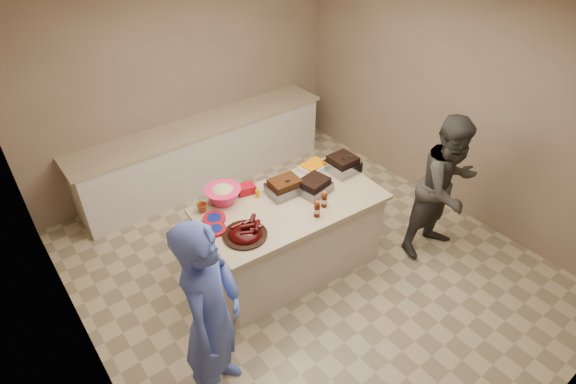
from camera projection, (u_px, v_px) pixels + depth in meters
room at (306, 266)px, 5.08m from camera, size 4.50×5.00×2.70m
back_counter at (205, 153)px, 6.22m from camera, size 3.60×0.64×0.90m
island at (291, 265)px, 5.09m from camera, size 1.97×1.13×0.90m
rib_platter at (245, 236)px, 4.14m from camera, size 0.43×0.43×0.17m
pulled_pork_tray at (285, 193)px, 4.69m from camera, size 0.37×0.29×0.11m
brisket_tray at (314, 192)px, 4.71m from camera, size 0.37×0.33×0.10m
roasting_pan at (342, 171)px, 5.03m from camera, size 0.32×0.32×0.13m
coleslaw_bowl at (224, 201)px, 4.57m from camera, size 0.40×0.40×0.26m
sausage_plate at (276, 189)px, 4.75m from camera, size 0.38×0.38×0.05m
mac_cheese_dish at (313, 169)px, 5.06m from camera, size 0.34×0.27×0.08m
bbq_bottle_a at (317, 216)px, 4.38m from camera, size 0.06×0.06×0.18m
bbq_bottle_b at (324, 206)px, 4.50m from camera, size 0.06×0.06×0.18m
mustard_bottle at (258, 197)px, 4.63m from camera, size 0.04×0.04×0.11m
sauce_bowl at (274, 193)px, 4.69m from camera, size 0.15×0.06×0.15m
plate_stack_large at (214, 220)px, 4.33m from camera, size 0.24×0.24×0.03m
plate_stack_small at (216, 231)px, 4.20m from camera, size 0.21×0.21×0.03m
plastic_cup at (203, 212)px, 4.43m from camera, size 0.11×0.10×0.10m
basket_stack at (247, 192)px, 4.70m from camera, size 0.21×0.18×0.09m
guest_gray at (432, 245)px, 5.36m from camera, size 0.96×1.75×0.64m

